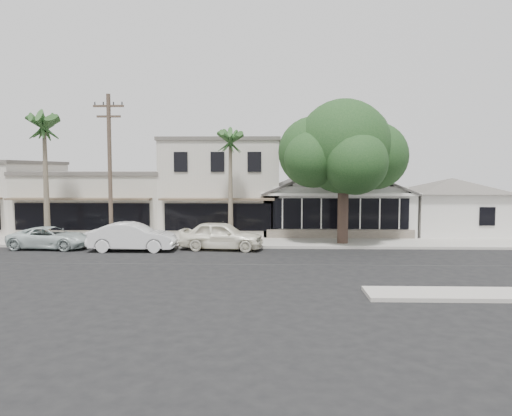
{
  "coord_description": "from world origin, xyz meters",
  "views": [
    {
      "loc": [
        0.54,
        -23.91,
        4.64
      ],
      "look_at": [
        -0.42,
        6.0,
        2.29
      ],
      "focal_mm": 35.0,
      "sensor_mm": 36.0,
      "label": 1
    }
  ],
  "objects_px": {
    "utility_pole": "(110,166)",
    "shade_tree": "(342,150)",
    "car_0": "(221,235)",
    "car_2": "(50,238)",
    "car_1": "(132,237)"
  },
  "relations": [
    {
      "from": "car_1",
      "to": "car_2",
      "type": "bearing_deg",
      "value": 82.65
    },
    {
      "from": "utility_pole",
      "to": "car_0",
      "type": "bearing_deg",
      "value": -6.05
    },
    {
      "from": "utility_pole",
      "to": "shade_tree",
      "type": "xyz_separation_m",
      "value": [
        13.77,
        1.36,
        1.02
      ]
    },
    {
      "from": "utility_pole",
      "to": "car_1",
      "type": "relative_size",
      "value": 1.84
    },
    {
      "from": "car_0",
      "to": "shade_tree",
      "type": "relative_size",
      "value": 0.55
    },
    {
      "from": "car_0",
      "to": "car_1",
      "type": "distance_m",
      "value": 5.04
    },
    {
      "from": "car_1",
      "to": "utility_pole",
      "type": "bearing_deg",
      "value": 50.47
    },
    {
      "from": "utility_pole",
      "to": "car_1",
      "type": "distance_m",
      "value": 4.51
    },
    {
      "from": "utility_pole",
      "to": "car_1",
      "type": "bearing_deg",
      "value": -38.92
    },
    {
      "from": "utility_pole",
      "to": "car_2",
      "type": "relative_size",
      "value": 1.94
    },
    {
      "from": "car_0",
      "to": "shade_tree",
      "type": "height_order",
      "value": "shade_tree"
    },
    {
      "from": "car_1",
      "to": "car_2",
      "type": "distance_m",
      "value": 5.04
    },
    {
      "from": "car_0",
      "to": "car_2",
      "type": "relative_size",
      "value": 1.04
    },
    {
      "from": "utility_pole",
      "to": "car_0",
      "type": "xyz_separation_m",
      "value": [
        6.64,
        -0.7,
        -3.97
      ]
    },
    {
      "from": "car_0",
      "to": "car_1",
      "type": "xyz_separation_m",
      "value": [
        -5.0,
        -0.62,
        -0.02
      ]
    }
  ]
}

